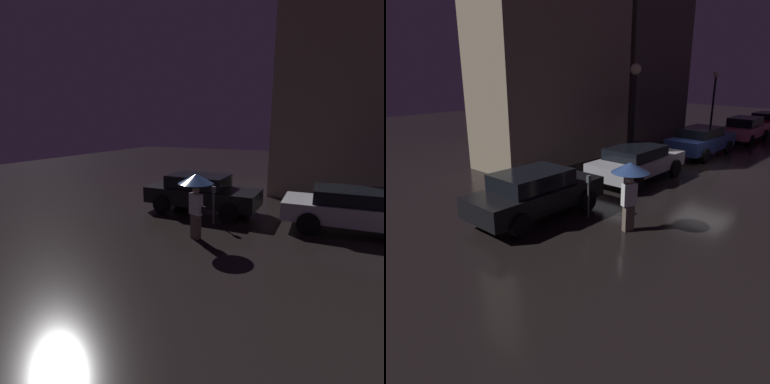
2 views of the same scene
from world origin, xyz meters
TOP-DOWN VIEW (x-y plane):
  - ground_plane at (0.00, 0.00)m, footprint 60.00×60.00m
  - building_facade_left at (-3.19, 6.50)m, footprint 7.98×3.00m
  - building_facade_right at (4.40, 6.50)m, footprint 6.32×3.00m
  - parked_car_black at (-9.03, 1.44)m, footprint 4.37×1.93m
  - parked_car_silver at (-3.61, 1.40)m, footprint 4.69×2.04m
  - parked_car_blue at (2.31, 1.44)m, footprint 4.57×1.99m
  - parked_car_pink at (8.10, 1.26)m, footprint 4.32×1.94m
  - parked_car_red at (12.88, 1.32)m, footprint 3.99×2.04m
  - pedestrian_with_umbrella at (-8.05, -1.28)m, footprint 1.03×1.03m
  - parking_meter at (-8.04, 0.18)m, footprint 0.12×0.10m
  - street_lamp_near at (-0.54, 3.74)m, footprint 0.52×0.52m
  - street_lamp_far at (8.97, 3.82)m, footprint 0.41×0.41m

SIDE VIEW (x-z plane):
  - ground_plane at x=0.00m, z-range 0.00..0.00m
  - parked_car_red at x=12.88m, z-range 0.05..1.41m
  - parked_car_silver at x=-3.61m, z-range 0.06..1.43m
  - parked_car_pink at x=8.10m, z-range 0.03..1.50m
  - parked_car_black at x=-9.03m, z-range 0.04..1.49m
  - parked_car_blue at x=2.31m, z-range 0.05..1.53m
  - parking_meter at x=-8.04m, z-range 0.15..1.48m
  - pedestrian_with_umbrella at x=-8.05m, z-range 0.59..2.57m
  - street_lamp_far at x=8.97m, z-range 0.79..4.96m
  - street_lamp_near at x=-0.54m, z-range 1.19..5.74m
  - building_facade_left at x=-3.19m, z-range 0.00..9.30m
  - building_facade_right at x=4.40m, z-range 0.00..9.33m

